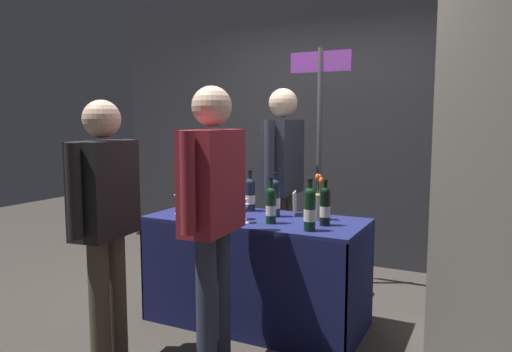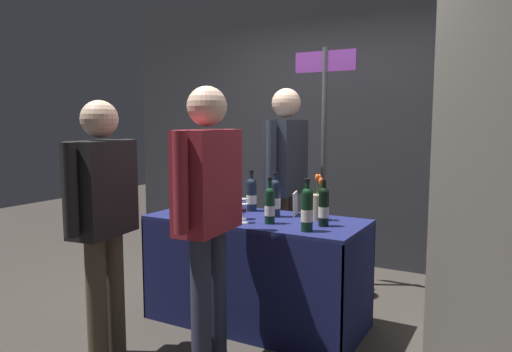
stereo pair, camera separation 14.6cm
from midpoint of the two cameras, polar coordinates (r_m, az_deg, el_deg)
name	(u,v)px [view 2 (the right image)]	position (r m, az deg, el deg)	size (l,w,h in m)	color
ground_plane	(256,322)	(3.67, 1.19, -16.98)	(12.00, 12.00, 0.00)	#38332D
back_partition	(341,125)	(5.03, 10.88, 5.97)	(5.20, 0.12, 2.85)	#2D2D33
concrete_pillar	(486,128)	(3.30, 26.85, 5.11)	(0.54, 0.54, 2.84)	gray
tasting_table	(256,251)	(3.49, 1.21, -8.96)	(1.54, 0.69, 0.78)	#191E51
featured_wine_bottle	(251,194)	(3.67, 0.59, -2.15)	(0.08, 0.08, 0.32)	#192333
display_bottle_0	(324,206)	(3.17, 9.38, -3.58)	(0.07, 0.07, 0.31)	black
display_bottle_1	(275,197)	(3.44, 3.55, -2.56)	(0.07, 0.07, 0.32)	#192333
display_bottle_2	(212,189)	(3.84, -4.23, -1.58)	(0.07, 0.07, 0.34)	#192333
display_bottle_3	(228,193)	(3.74, -2.23, -2.01)	(0.07, 0.07, 0.32)	black
display_bottle_4	(270,205)	(3.22, 2.95, -3.45)	(0.07, 0.07, 0.32)	black
display_bottle_5	(307,209)	(3.01, 7.49, -3.90)	(0.07, 0.07, 0.33)	black
display_bottle_6	(227,193)	(3.61, -2.32, -2.09)	(0.07, 0.07, 0.34)	#38230F
wine_glass_near_vendor	(180,200)	(3.62, -7.95, -2.80)	(0.06, 0.06, 0.14)	silver
wine_glass_mid	(244,209)	(3.24, -0.19, -3.97)	(0.06, 0.06, 0.13)	silver
wine_glass_near_taster	(242,204)	(3.36, -0.42, -3.35)	(0.08, 0.08, 0.15)	silver
flower_vase	(317,205)	(3.37, 8.52, -3.39)	(0.10, 0.09, 0.32)	tan
brochure_stand	(295,204)	(3.52, 5.90, -3.31)	(0.16, 0.01, 0.17)	silver
vendor_presenter	(286,171)	(3.97, 4.63, 0.54)	(0.24, 0.61, 1.73)	#4C4233
taster_foreground_right	(208,201)	(2.76, -4.24, -3.02)	(0.25, 0.64, 1.66)	#2D3347
taster_foreground_left	(103,209)	(2.95, -16.47, -3.80)	(0.26, 0.58, 1.59)	#4C4233
booth_signpost	(324,140)	(4.24, 9.07, 4.30)	(0.55, 0.04, 2.09)	#47474C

